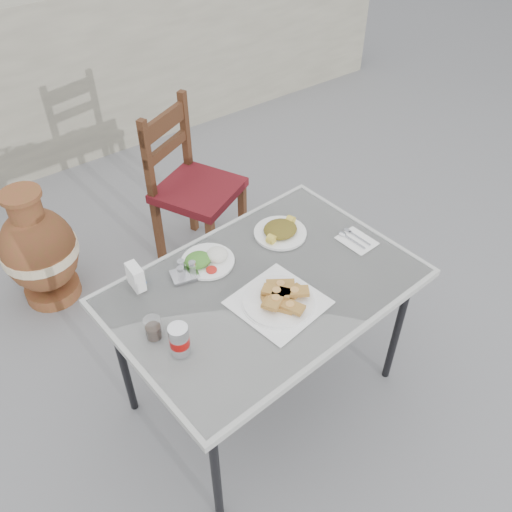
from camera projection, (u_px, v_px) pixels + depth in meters
ground at (266, 364)px, 2.80m from camera, size 80.00×80.00×0.00m
cafe_table at (265, 293)px, 2.22m from camera, size 1.28×0.92×0.74m
pide_plate at (278, 298)px, 2.09m from camera, size 0.36×0.36×0.07m
salad_rice_plate at (207, 259)px, 2.27m from camera, size 0.23×0.23×0.06m
salad_chopped_plate at (280, 231)px, 2.41m from camera, size 0.24×0.24×0.05m
soda_can at (179, 340)px, 1.89m from camera, size 0.07×0.07×0.13m
cola_glass at (153, 329)px, 1.96m from camera, size 0.06×0.06×0.09m
napkin_holder at (136, 277)px, 2.14m from camera, size 0.06×0.09×0.11m
condiment_caddy at (185, 272)px, 2.20m from camera, size 0.13×0.11×0.08m
cutlery_napkin at (354, 239)px, 2.39m from camera, size 0.14×0.17×0.01m
chair at (192, 186)px, 3.12m from camera, size 0.58×0.58×0.97m
terracotta_urn at (40, 251)px, 2.96m from camera, size 0.41×0.41×0.72m
back_wall at (58, 85)px, 3.90m from camera, size 6.00×0.25×1.20m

